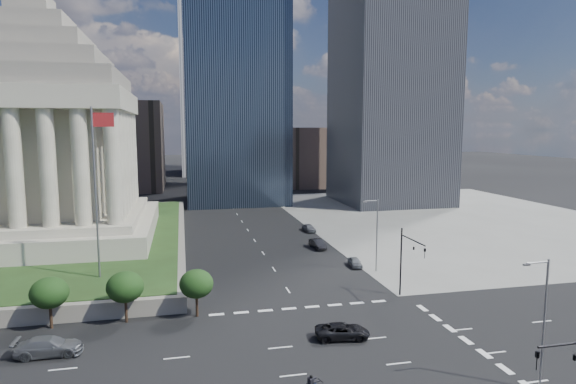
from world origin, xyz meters
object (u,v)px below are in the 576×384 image
object	(u,v)px
parked_sedan_near	(355,262)
parked_sedan_mid	(318,244)
flagpole	(97,183)
street_lamp_south	(542,317)
traffic_signal_ne	(408,255)
parked_sedan_far	(309,228)
suv_grey	(49,346)
pickup_truck	(342,331)
war_memorial	(37,116)
street_lamp_north	(376,231)

from	to	relation	value
parked_sedan_near	parked_sedan_mid	world-z (taller)	parked_sedan_mid
flagpole	street_lamp_south	bearing A→B (deg)	-40.47
traffic_signal_ne	parked_sedan_far	xyz separation A→B (m)	(-1.32, 38.29, -4.52)
street_lamp_south	suv_grey	distance (m)	39.85
street_lamp_south	parked_sedan_far	size ratio (longest dim) A/B	2.33
traffic_signal_ne	pickup_truck	bearing A→B (deg)	-142.46
traffic_signal_ne	parked_sedan_mid	xyz separation A→B (m)	(-3.29, 25.36, -4.49)
street_lamp_south	suv_grey	size ratio (longest dim) A/B	1.79
parked_sedan_far	parked_sedan_mid	bearing A→B (deg)	-104.06
flagpole	suv_grey	size ratio (longest dim) A/B	3.59
street_lamp_south	pickup_truck	world-z (taller)	street_lamp_south
pickup_truck	parked_sedan_far	bearing A→B (deg)	-3.32
war_memorial	flagpole	distance (m)	28.16
war_memorial	parked_sedan_far	size ratio (longest dim) A/B	9.10
street_lamp_south	suv_grey	world-z (taller)	street_lamp_south
street_lamp_north	pickup_truck	distance (m)	22.98
parked_sedan_far	suv_grey	bearing A→B (deg)	-133.76
street_lamp_south	parked_sedan_far	bearing A→B (deg)	92.12
street_lamp_south	street_lamp_north	xyz separation A→B (m)	(0.00, 31.00, 0.00)
street_lamp_north	parked_sedan_far	bearing A→B (deg)	94.55
flagpole	parked_sedan_mid	size ratio (longest dim) A/B	4.36
parked_sedan_far	traffic_signal_ne	bearing A→B (deg)	-93.44
parked_sedan_near	parked_sedan_mid	bearing A→B (deg)	107.54
pickup_truck	suv_grey	xyz separation A→B (m)	(-25.72, 2.25, 0.11)
traffic_signal_ne	parked_sedan_far	distance (m)	38.58
parked_sedan_mid	parked_sedan_near	bearing A→B (deg)	-83.36
street_lamp_south	street_lamp_north	world-z (taller)	same
pickup_truck	parked_sedan_far	xyz separation A→B (m)	(9.18, 46.36, 0.03)
traffic_signal_ne	parked_sedan_far	world-z (taller)	traffic_signal_ne
street_lamp_north	parked_sedan_near	bearing A→B (deg)	122.91
flagpole	parked_sedan_far	world-z (taller)	flagpole
street_lamp_south	parked_sedan_near	distance (m)	34.25
flagpole	street_lamp_north	xyz separation A→B (m)	(35.16, 1.00, -7.45)
traffic_signal_ne	pickup_truck	distance (m)	14.00
pickup_truck	parked_sedan_mid	bearing A→B (deg)	-4.29
parked_sedan_mid	suv_grey	bearing A→B (deg)	-141.42
traffic_signal_ne	suv_grey	size ratio (longest dim) A/B	1.44
traffic_signal_ne	suv_grey	world-z (taller)	traffic_signal_ne
flagpole	street_lamp_north	distance (m)	35.95
war_memorial	street_lamp_north	xyz separation A→B (m)	(47.33, -23.00, -15.74)
street_lamp_south	parked_sedan_mid	distance (m)	45.51
street_lamp_south	pickup_truck	distance (m)	16.97
pickup_truck	street_lamp_north	bearing A→B (deg)	-22.43
parked_sedan_mid	parked_sedan_far	xyz separation A→B (m)	(1.97, 12.93, -0.03)
parked_sedan_far	flagpole	bearing A→B (deg)	-145.11
war_memorial	parked_sedan_far	distance (m)	49.85
war_memorial	parked_sedan_mid	bearing A→B (deg)	-11.69
war_memorial	street_lamp_south	bearing A→B (deg)	-48.77
street_lamp_north	parked_sedan_far	xyz separation A→B (m)	(-2.15, 26.99, -4.93)
suv_grey	parked_sedan_near	xyz separation A→B (m)	(35.21, 19.94, -0.17)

